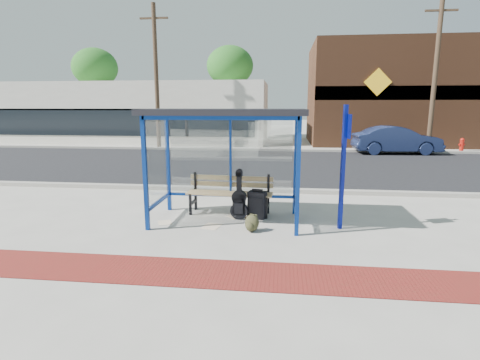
# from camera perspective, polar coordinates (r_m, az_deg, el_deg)

# --- Properties ---
(ground) EXTENTS (120.00, 120.00, 0.00)m
(ground) POSITION_cam_1_polar(r_m,az_deg,el_deg) (8.25, -2.14, -6.28)
(ground) COLOR #B2ADA0
(ground) RESTS_ON ground
(brick_paver_strip) EXTENTS (60.00, 1.00, 0.01)m
(brick_paver_strip) POSITION_cam_1_polar(r_m,az_deg,el_deg) (5.86, -6.08, -13.84)
(brick_paver_strip) COLOR maroon
(brick_paver_strip) RESTS_ON ground
(curb_near) EXTENTS (60.00, 0.25, 0.12)m
(curb_near) POSITION_cam_1_polar(r_m,az_deg,el_deg) (11.01, 0.13, -1.46)
(curb_near) COLOR gray
(curb_near) RESTS_ON ground
(street_asphalt) EXTENTS (60.00, 10.00, 0.00)m
(street_asphalt) POSITION_cam_1_polar(r_m,az_deg,el_deg) (16.01, 2.18, 2.34)
(street_asphalt) COLOR black
(street_asphalt) RESTS_ON ground
(curb_far) EXTENTS (60.00, 0.25, 0.12)m
(curb_far) POSITION_cam_1_polar(r_m,az_deg,el_deg) (21.05, 3.26, 4.64)
(curb_far) COLOR gray
(curb_far) RESTS_ON ground
(far_sidewalk) EXTENTS (60.00, 4.00, 0.01)m
(far_sidewalk) POSITION_cam_1_polar(r_m,az_deg,el_deg) (22.94, 3.53, 5.04)
(far_sidewalk) COLOR #B2ADA0
(far_sidewalk) RESTS_ON ground
(bus_shelter) EXTENTS (3.30, 1.80, 2.42)m
(bus_shelter) POSITION_cam_1_polar(r_m,az_deg,el_deg) (7.95, -2.17, 8.26)
(bus_shelter) COLOR navy
(bus_shelter) RESTS_ON ground
(storefront_white) EXTENTS (18.00, 6.04, 4.00)m
(storefront_white) POSITION_cam_1_polar(r_m,az_deg,el_deg) (27.71, -15.27, 9.88)
(storefront_white) COLOR silver
(storefront_white) RESTS_ON ground
(storefront_brown) EXTENTS (10.00, 7.08, 6.40)m
(storefront_brown) POSITION_cam_1_polar(r_m,az_deg,el_deg) (27.14, 21.56, 12.01)
(storefront_brown) COLOR #59331E
(storefront_brown) RESTS_ON ground
(tree_left) EXTENTS (3.60, 3.60, 7.03)m
(tree_left) POSITION_cam_1_polar(r_m,az_deg,el_deg) (33.56, -21.22, 15.61)
(tree_left) COLOR #4C3826
(tree_left) RESTS_ON ground
(tree_mid) EXTENTS (3.60, 3.60, 7.03)m
(tree_mid) POSITION_cam_1_polar(r_m,az_deg,el_deg) (30.22, -1.53, 16.90)
(tree_mid) COLOR #4C3826
(tree_mid) RESTS_ON ground
(tree_right) EXTENTS (3.60, 3.60, 7.03)m
(tree_right) POSITION_cam_1_polar(r_m,az_deg,el_deg) (31.98, 28.30, 15.30)
(tree_right) COLOR #4C3826
(tree_right) RESTS_ON ground
(utility_pole_west) EXTENTS (1.60, 0.24, 8.00)m
(utility_pole_west) POSITION_cam_1_polar(r_m,az_deg,el_deg) (22.42, -12.64, 15.16)
(utility_pole_west) COLOR #4C3826
(utility_pole_west) RESTS_ON ground
(utility_pole_east) EXTENTS (1.60, 0.24, 8.00)m
(utility_pole_east) POSITION_cam_1_polar(r_m,az_deg,el_deg) (22.62, 27.61, 14.14)
(utility_pole_east) COLOR #4C3826
(utility_pole_east) RESTS_ON ground
(bench) EXTENTS (2.00, 0.60, 0.93)m
(bench) POSITION_cam_1_polar(r_m,az_deg,el_deg) (8.70, -1.52, -1.74)
(bench) COLOR black
(bench) RESTS_ON ground
(guitar_bag) EXTENTS (0.40, 0.15, 1.07)m
(guitar_bag) POSITION_cam_1_polar(r_m,az_deg,el_deg) (8.28, -0.13, -3.39)
(guitar_bag) COLOR black
(guitar_bag) RESTS_ON ground
(suitcase) EXTENTS (0.44, 0.34, 0.67)m
(suitcase) POSITION_cam_1_polar(r_m,az_deg,el_deg) (8.37, 2.64, -3.80)
(suitcase) COLOR black
(suitcase) RESTS_ON ground
(backpack) EXTENTS (0.35, 0.33, 0.35)m
(backpack) POSITION_cam_1_polar(r_m,az_deg,el_deg) (7.54, 1.78, -6.64)
(backpack) COLOR #2F2E1A
(backpack) RESTS_ON ground
(sign_post) EXTENTS (0.15, 0.31, 2.51)m
(sign_post) POSITION_cam_1_polar(r_m,az_deg,el_deg) (7.72, 15.50, 2.84)
(sign_post) COLOR navy
(sign_post) RESTS_ON ground
(newspaper_a) EXTENTS (0.40, 0.43, 0.01)m
(newspaper_a) POSITION_cam_1_polar(r_m,az_deg,el_deg) (8.29, -11.39, -6.38)
(newspaper_a) COLOR white
(newspaper_a) RESTS_ON ground
(newspaper_b) EXTENTS (0.41, 0.48, 0.01)m
(newspaper_b) POSITION_cam_1_polar(r_m,az_deg,el_deg) (7.91, -4.35, -7.05)
(newspaper_b) COLOR white
(newspaper_b) RESTS_ON ground
(newspaper_c) EXTENTS (0.52, 0.52, 0.01)m
(newspaper_c) POSITION_cam_1_polar(r_m,az_deg,el_deg) (8.60, -0.41, -5.51)
(newspaper_c) COLOR white
(newspaper_c) RESTS_ON ground
(parked_car) EXTENTS (4.47, 1.84, 1.44)m
(parked_car) POSITION_cam_1_polar(r_m,az_deg,el_deg) (21.27, 22.74, 5.64)
(parked_car) COLOR #1B264C
(parked_car) RESTS_ON ground
(fire_hydrant) EXTENTS (0.35, 0.23, 0.77)m
(fire_hydrant) POSITION_cam_1_polar(r_m,az_deg,el_deg) (23.58, 30.72, 4.67)
(fire_hydrant) COLOR red
(fire_hydrant) RESTS_ON ground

